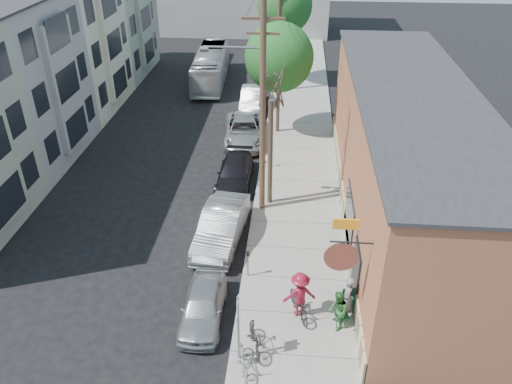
# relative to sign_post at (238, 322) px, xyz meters

# --- Properties ---
(ground) EXTENTS (120.00, 120.00, 0.00)m
(ground) POSITION_rel_sign_post_xyz_m (-2.35, 4.26, -1.83)
(ground) COLOR black
(sidewalk) EXTENTS (4.50, 58.00, 0.15)m
(sidewalk) POSITION_rel_sign_post_xyz_m (1.90, 15.26, -1.76)
(sidewalk) COLOR gray
(sidewalk) RESTS_ON ground
(cafe_building) EXTENTS (6.60, 20.20, 6.61)m
(cafe_building) POSITION_rel_sign_post_xyz_m (6.64, 9.25, 1.47)
(cafe_building) COLOR #985638
(cafe_building) RESTS_ON ground
(apartment_row) EXTENTS (6.30, 32.00, 9.00)m
(apartment_row) POSITION_rel_sign_post_xyz_m (-14.20, 18.26, 2.67)
(apartment_row) COLOR #949F87
(apartment_row) RESTS_ON ground
(sign_post) EXTENTS (0.07, 0.45, 2.80)m
(sign_post) POSITION_rel_sign_post_xyz_m (0.00, 0.00, 0.00)
(sign_post) COLOR slate
(sign_post) RESTS_ON sidewalk
(parking_meter_near) EXTENTS (0.14, 0.14, 1.24)m
(parking_meter_near) POSITION_rel_sign_post_xyz_m (-0.10, 4.24, -0.85)
(parking_meter_near) COLOR slate
(parking_meter_near) RESTS_ON sidewalk
(parking_meter_far) EXTENTS (0.14, 0.14, 1.24)m
(parking_meter_far) POSITION_rel_sign_post_xyz_m (-0.10, 13.66, -0.85)
(parking_meter_far) COLOR slate
(parking_meter_far) RESTS_ON sidewalk
(utility_pole_near) EXTENTS (3.57, 0.28, 10.00)m
(utility_pole_near) POSITION_rel_sign_post_xyz_m (0.04, 9.46, 3.58)
(utility_pole_near) COLOR #503A28
(utility_pole_near) RESTS_ON sidewalk
(utility_pole_far) EXTENTS (1.80, 0.28, 10.00)m
(utility_pole_far) POSITION_rel_sign_post_xyz_m (0.10, 26.48, 3.51)
(utility_pole_far) COLOR #503A28
(utility_pole_far) RESTS_ON sidewalk
(tree_bare) EXTENTS (0.24, 0.24, 5.50)m
(tree_bare) POSITION_rel_sign_post_xyz_m (0.45, 9.98, 1.07)
(tree_bare) COLOR #44392C
(tree_bare) RESTS_ON sidewalk
(tree_leafy_mid) EXTENTS (4.24, 4.24, 7.02)m
(tree_leafy_mid) POSITION_rel_sign_post_xyz_m (0.45, 18.72, 3.21)
(tree_leafy_mid) COLOR #44392C
(tree_leafy_mid) RESTS_ON sidewalk
(tree_leafy_far) EXTENTS (4.20, 4.20, 8.10)m
(tree_leafy_far) POSITION_rel_sign_post_xyz_m (0.45, 28.48, 4.30)
(tree_leafy_far) COLOR #44392C
(tree_leafy_far) RESTS_ON sidewalk
(patio_chair_a) EXTENTS (0.63, 0.63, 0.88)m
(patio_chair_a) POSITION_rel_sign_post_xyz_m (3.58, 1.84, -1.24)
(patio_chair_a) COLOR #124227
(patio_chair_a) RESTS_ON sidewalk
(patio_chair_b) EXTENTS (0.62, 0.62, 0.88)m
(patio_chair_b) POSITION_rel_sign_post_xyz_m (3.85, 2.62, -1.24)
(patio_chair_b) COLOR #124227
(patio_chair_b) RESTS_ON sidewalk
(patron_grey) EXTENTS (0.50, 0.71, 1.83)m
(patron_grey) POSITION_rel_sign_post_xyz_m (3.76, 2.24, -0.77)
(patron_grey) COLOR slate
(patron_grey) RESTS_ON sidewalk
(patron_green) EXTENTS (0.70, 0.86, 1.63)m
(patron_green) POSITION_rel_sign_post_xyz_m (3.39, 1.67, -0.87)
(patron_green) COLOR #276229
(patron_green) RESTS_ON sidewalk
(cyclist) EXTENTS (1.37, 0.99, 1.91)m
(cyclist) POSITION_rel_sign_post_xyz_m (2.01, 2.25, -0.73)
(cyclist) COLOR maroon
(cyclist) RESTS_ON sidewalk
(cyclist_bike) EXTENTS (1.25, 1.96, 0.97)m
(cyclist_bike) POSITION_rel_sign_post_xyz_m (2.01, 2.25, -1.20)
(cyclist_bike) COLOR black
(cyclist_bike) RESTS_ON sidewalk
(parked_bike_a) EXTENTS (0.96, 1.80, 1.04)m
(parked_bike_a) POSITION_rel_sign_post_xyz_m (0.50, 0.43, -1.16)
(parked_bike_a) COLOR black
(parked_bike_a) RESTS_ON sidewalk
(parked_bike_b) EXTENTS (0.92, 1.73, 0.86)m
(parked_bike_b) POSITION_rel_sign_post_xyz_m (0.21, -0.44, -1.25)
(parked_bike_b) COLOR slate
(parked_bike_b) RESTS_ON sidewalk
(car_0) EXTENTS (1.57, 3.79, 1.28)m
(car_0) POSITION_rel_sign_post_xyz_m (-1.55, 1.88, -1.19)
(car_0) COLOR #989B9F
(car_0) RESTS_ON ground
(car_1) EXTENTS (2.20, 5.08, 1.63)m
(car_1) POSITION_rel_sign_post_xyz_m (-1.55, 6.73, -1.02)
(car_1) COLOR #9CA1A3
(car_1) RESTS_ON ground
(car_2) EXTENTS (1.88, 4.48, 1.29)m
(car_2) POSITION_rel_sign_post_xyz_m (-1.55, 11.93, -1.19)
(car_2) COLOR black
(car_2) RESTS_ON ground
(car_3) EXTENTS (2.93, 5.53, 1.48)m
(car_3) POSITION_rel_sign_post_xyz_m (-1.60, 17.32, -1.09)
(car_3) COLOR #9EA1A5
(car_3) RESTS_ON ground
(car_4) EXTENTS (1.68, 4.67, 1.53)m
(car_4) POSITION_rel_sign_post_xyz_m (-1.55, 22.80, -1.07)
(car_4) COLOR silver
(car_4) RESTS_ON ground
(bus) EXTENTS (2.82, 9.83, 2.71)m
(bus) POSITION_rel_sign_post_xyz_m (-5.50, 28.35, -0.48)
(bus) COLOR silver
(bus) RESTS_ON ground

